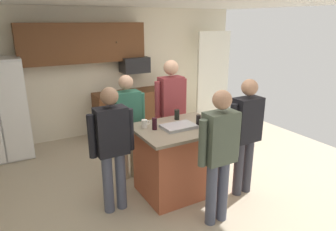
{
  "coord_description": "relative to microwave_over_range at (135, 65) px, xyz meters",
  "views": [
    {
      "loc": [
        -1.92,
        -3.37,
        2.35
      ],
      "look_at": [
        0.1,
        0.19,
        1.05
      ],
      "focal_mm": 32.29,
      "sensor_mm": 36.0,
      "label": 1
    }
  ],
  "objects": [
    {
      "name": "floor",
      "position": [
        -0.6,
        -2.5,
        -1.45
      ],
      "size": [
        7.04,
        7.04,
        0.0
      ],
      "primitive_type": "plane",
      "color": "#B7A88E",
      "rests_on": "ground"
    },
    {
      "name": "back_wall",
      "position": [
        -0.6,
        0.3,
        -0.15
      ],
      "size": [
        6.4,
        0.1,
        2.6
      ],
      "primitive_type": "cube",
      "color": "beige",
      "rests_on": "ground"
    },
    {
      "name": "french_door_window_panel",
      "position": [
        2.0,
        -0.1,
        -0.35
      ],
      "size": [
        0.9,
        0.06,
        2.0
      ],
      "primitive_type": "cube",
      "color": "white",
      "rests_on": "ground"
    },
    {
      "name": "cabinet_run_upper",
      "position": [
        -1.0,
        0.1,
        0.48
      ],
      "size": [
        2.4,
        0.38,
        0.75
      ],
      "color": "brown"
    },
    {
      "name": "cabinet_run_lower",
      "position": [
        0.0,
        -0.02,
        -1.0
      ],
      "size": [
        1.8,
        0.63,
        0.9
      ],
      "color": "brown",
      "rests_on": "ground"
    },
    {
      "name": "microwave_over_range",
      "position": [
        0.0,
        0.0,
        0.0
      ],
      "size": [
        0.56,
        0.4,
        0.32
      ],
      "primitive_type": "cube",
      "color": "black"
    },
    {
      "name": "kitchen_island",
      "position": [
        -0.5,
        -2.61,
        -0.96
      ],
      "size": [
        1.18,
        0.93,
        0.97
      ],
      "color": "#AD5638",
      "rests_on": "ground"
    },
    {
      "name": "person_host_foreground",
      "position": [
        -0.96,
        -1.9,
        -0.53
      ],
      "size": [
        0.57,
        0.22,
        1.61
      ],
      "rotation": [
        0.0,
        0.0,
        -1.0
      ],
      "color": "tan",
      "rests_on": "ground"
    },
    {
      "name": "person_elder_center",
      "position": [
        -0.18,
        -1.85,
        -0.42
      ],
      "size": [
        0.57,
        0.23,
        1.76
      ],
      "rotation": [
        0.0,
        0.0,
        -1.96
      ],
      "color": "tan",
      "rests_on": "ground"
    },
    {
      "name": "person_guest_right",
      "position": [
        -1.44,
        -2.6,
        -0.52
      ],
      "size": [
        0.57,
        0.22,
        1.61
      ],
      "rotation": [
        0.0,
        0.0,
        -0.02
      ],
      "color": "#4C5166",
      "rests_on": "ground"
    },
    {
      "name": "person_guest_left",
      "position": [
        -0.46,
        -3.43,
        -0.51
      ],
      "size": [
        0.57,
        0.22,
        1.64
      ],
      "rotation": [
        0.0,
        0.0,
        1.62
      ],
      "color": "#4C5166",
      "rests_on": "ground"
    },
    {
      "name": "person_guest_by_door",
      "position": [
        0.25,
        -3.09,
        -0.51
      ],
      "size": [
        0.57,
        0.22,
        1.63
      ],
      "rotation": [
        0.0,
        0.0,
        2.57
      ],
      "color": "#383842",
      "rests_on": "ground"
    },
    {
      "name": "glass_pilsner",
      "position": [
        -0.29,
        -2.91,
        -0.4
      ],
      "size": [
        0.06,
        0.06,
        0.15
      ],
      "color": "black",
      "rests_on": "kitchen_island"
    },
    {
      "name": "mug_ceramic_white",
      "position": [
        -0.92,
        -2.41,
        -0.42
      ],
      "size": [
        0.12,
        0.08,
        0.11
      ],
      "color": "white",
      "rests_on": "kitchen_island"
    },
    {
      "name": "glass_stout_tall",
      "position": [
        -0.84,
        -2.54,
        -0.4
      ],
      "size": [
        0.07,
        0.07,
        0.16
      ],
      "color": "black",
      "rests_on": "kitchen_island"
    },
    {
      "name": "mug_blue_stoneware",
      "position": [
        -0.1,
        -2.67,
        -0.42
      ],
      "size": [
        0.12,
        0.08,
        0.1
      ],
      "color": "white",
      "rests_on": "kitchen_island"
    },
    {
      "name": "glass_short_whisky",
      "position": [
        -0.36,
        -2.33,
        -0.4
      ],
      "size": [
        0.07,
        0.07,
        0.15
      ],
      "color": "black",
      "rests_on": "kitchen_island"
    },
    {
      "name": "tumbler_amber",
      "position": [
        -0.24,
        -2.69,
        -0.4
      ],
      "size": [
        0.06,
        0.06,
        0.15
      ],
      "color": "black",
      "rests_on": "kitchen_island"
    },
    {
      "name": "serving_tray",
      "position": [
        -0.53,
        -2.65,
        -0.46
      ],
      "size": [
        0.44,
        0.3,
        0.04
      ],
      "color": "#B7B7BC",
      "rests_on": "kitchen_island"
    }
  ]
}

